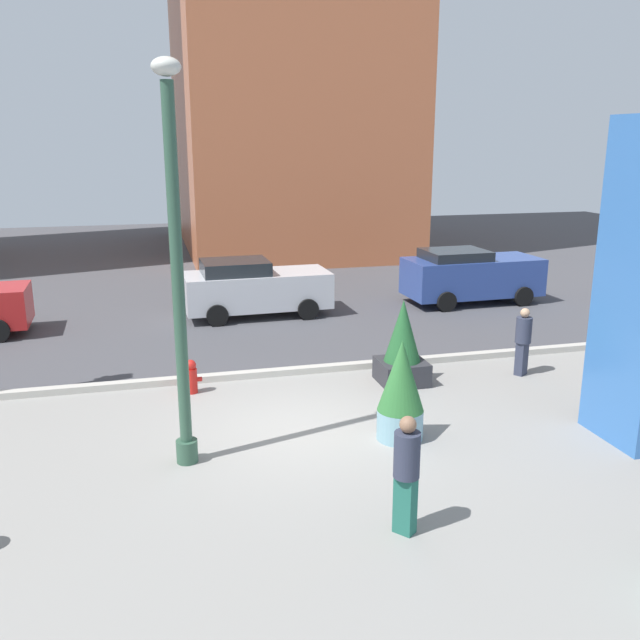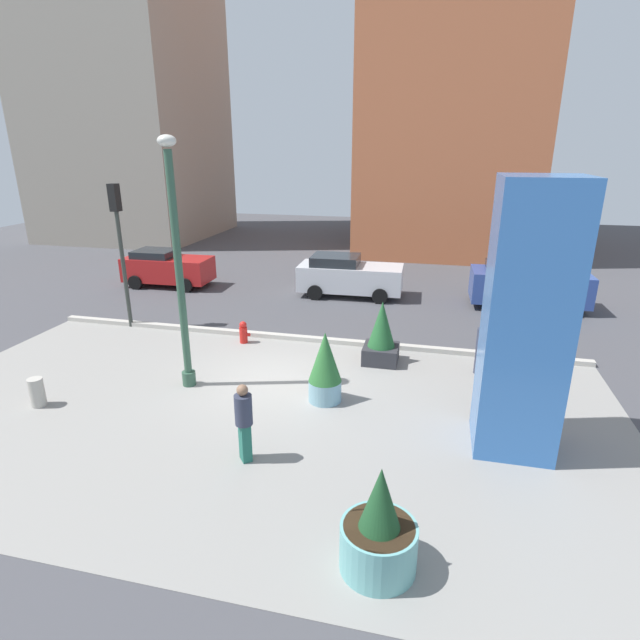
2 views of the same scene
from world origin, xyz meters
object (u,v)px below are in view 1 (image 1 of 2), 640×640
Objects in this scene: potted_plant_mid_plaza at (401,391)px; pedestrian_by_curb at (406,469)px; lamp_post at (178,280)px; car_curb_east at (254,287)px; pedestrian_on_sidewalk at (523,338)px; car_intersection at (471,275)px; fire_hydrant at (191,377)px; potted_plant_near_left at (402,347)px.

potted_plant_mid_plaza is 1.08× the size of pedestrian_by_curb.
lamp_post is at bearing 133.66° from pedestrian_by_curb.
potted_plant_mid_plaza is 0.42× the size of car_curb_east.
pedestrian_by_curb is at bearing -132.39° from pedestrian_on_sidewalk.
potted_plant_mid_plaza reaches higher than pedestrian_on_sidewalk.
car_intersection reaches higher than pedestrian_by_curb.
car_curb_east is at bearing 179.77° from car_intersection.
fire_hydrant is 6.75m from car_curb_east.
pedestrian_on_sidewalk is (-2.16, -6.97, -0.05)m from car_intersection.
potted_plant_near_left is 2.87m from pedestrian_on_sidewalk.
potted_plant_mid_plaza is 9.64m from car_curb_east.
pedestrian_on_sidewalk is at bearing 33.03° from potted_plant_mid_plaza.
car_intersection is at bearing 33.10° from fire_hydrant.
pedestrian_on_sidewalk is 7.39m from pedestrian_by_curb.
car_intersection is at bearing 72.75° from pedestrian_on_sidewalk.
fire_hydrant is 0.17× the size of car_intersection.
fire_hydrant is 0.43× the size of pedestrian_by_curb.
car_intersection reaches higher than fire_hydrant.
potted_plant_near_left reaches higher than car_intersection.
car_curb_east is at bearing 125.97° from pedestrian_on_sidewalk.
potted_plant_mid_plaza is at bearing 70.43° from pedestrian_by_curb.
potted_plant_near_left is 6.03m from pedestrian_by_curb.
lamp_post is at bearing -150.73° from potted_plant_near_left.
lamp_post is 13.93m from car_intersection.
pedestrian_on_sidewalk is (7.75, 2.56, -2.26)m from lamp_post.
fire_hydrant is at bearing -110.64° from car_curb_east.
pedestrian_on_sidewalk is at bearing -5.38° from fire_hydrant.
potted_plant_near_left reaches higher than potted_plant_mid_plaza.
lamp_post is 1.43× the size of car_intersection.
fire_hydrant is (-3.50, 3.27, -0.56)m from potted_plant_mid_plaza.
potted_plant_mid_plaza reaches higher than car_curb_east.
pedestrian_by_curb is at bearing -46.34° from lamp_post.
pedestrian_by_curb is (-2.12, -5.65, 0.12)m from potted_plant_near_left.
car_intersection is (9.92, 9.53, -2.21)m from lamp_post.
car_intersection is (7.24, -0.03, 0.04)m from car_curb_east.
car_curb_east is 8.65m from pedestrian_on_sidewalk.
car_curb_east is (2.37, 6.30, 0.51)m from fire_hydrant.
car_intersection is (6.12, 9.54, -0.00)m from potted_plant_mid_plaza.
lamp_post reaches higher than pedestrian_on_sidewalk.
potted_plant_near_left is at bearing -71.97° from car_curb_east.
car_intersection is 14.34m from pedestrian_by_curb.
car_curb_east is at bearing 74.37° from lamp_post.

